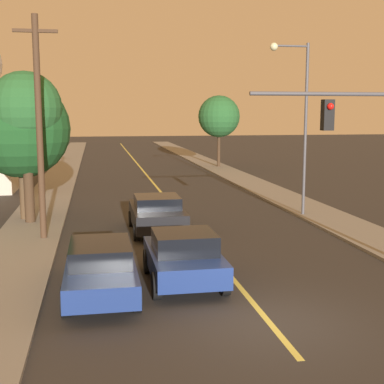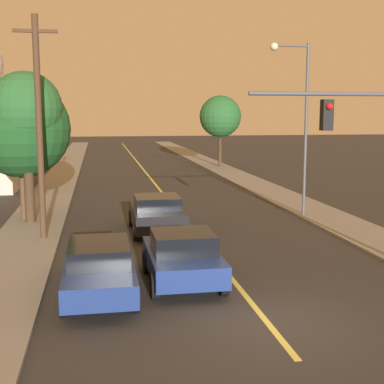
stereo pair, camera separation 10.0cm
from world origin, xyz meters
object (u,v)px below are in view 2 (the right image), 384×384
at_px(utility_pole_left, 39,124).
at_px(car_near_lane_front, 183,257).
at_px(tree_left_near, 21,129).
at_px(tree_right_near, 220,117).
at_px(car_outer_lane_front, 99,266).
at_px(tree_left_far, 26,109).
at_px(car_near_lane_second, 157,213).
at_px(traffic_signal_mast, 375,144).
at_px(streetlamp_right, 298,107).

bearing_deg(utility_pole_left, car_near_lane_front, -53.94).
xyz_separation_m(utility_pole_left, tree_left_near, (-1.19, 3.98, -0.28)).
relative_size(tree_left_near, tree_right_near, 0.99).
xyz_separation_m(car_outer_lane_front, tree_left_far, (-2.95, 9.73, 4.22)).
xyz_separation_m(car_near_lane_second, tree_left_far, (-5.29, 2.51, 4.20)).
distance_m(car_outer_lane_front, traffic_signal_mast, 8.85).
relative_size(car_near_lane_second, tree_left_far, 0.66).
relative_size(car_near_lane_front, car_near_lane_second, 0.90).
relative_size(car_near_lane_front, tree_left_far, 0.60).
xyz_separation_m(streetlamp_right, tree_left_near, (-12.39, 1.17, -0.95)).
relative_size(streetlamp_right, tree_right_near, 1.26).
distance_m(car_near_lane_second, utility_pole_left, 5.76).
xyz_separation_m(streetlamp_right, tree_left_far, (-12.06, 0.35, -0.10)).
distance_m(car_near_lane_second, streetlamp_right, 8.30).
xyz_separation_m(traffic_signal_mast, streetlamp_right, (0.88, 8.63, 1.15)).
xyz_separation_m(traffic_signal_mast, tree_left_near, (-11.51, 9.81, 0.20)).
bearing_deg(tree_right_near, tree_left_near, -123.06).
relative_size(traffic_signal_mast, utility_pole_left, 0.67).
relative_size(car_near_lane_front, tree_left_near, 0.63).
height_order(traffic_signal_mast, tree_left_far, tree_left_far).
distance_m(car_near_lane_front, tree_right_near, 32.79).
bearing_deg(car_outer_lane_front, tree_right_near, 71.55).
height_order(streetlamp_right, tree_right_near, streetlamp_right).
bearing_deg(car_near_lane_front, traffic_signal_mast, 2.52).
bearing_deg(streetlamp_right, traffic_signal_mast, -95.80).
relative_size(car_outer_lane_front, tree_left_far, 0.76).
relative_size(car_near_lane_front, utility_pole_left, 0.47).
xyz_separation_m(tree_left_near, tree_right_near, (13.95, 21.42, 0.37)).
bearing_deg(tree_left_near, car_near_lane_second, -30.70).
distance_m(car_near_lane_second, tree_left_far, 7.20).
xyz_separation_m(car_near_lane_second, car_outer_lane_front, (-2.34, -7.21, -0.02)).
bearing_deg(traffic_signal_mast, car_near_lane_second, 132.30).
bearing_deg(car_near_lane_front, car_outer_lane_front, -168.33).
height_order(car_near_lane_front, tree_right_near, tree_right_near).
bearing_deg(tree_right_near, traffic_signal_mast, -94.46).
distance_m(car_near_lane_front, traffic_signal_mast, 6.68).
bearing_deg(car_outer_lane_front, tree_left_near, 107.26).
height_order(streetlamp_right, utility_pole_left, utility_pole_left).
height_order(traffic_signal_mast, tree_left_near, tree_left_near).
relative_size(traffic_signal_mast, tree_left_near, 0.89).
bearing_deg(tree_left_near, traffic_signal_mast, -40.44).
bearing_deg(tree_right_near, utility_pole_left, -116.67).
xyz_separation_m(car_outer_lane_front, utility_pole_left, (-2.09, 6.57, 3.65)).
distance_m(car_near_lane_front, streetlamp_right, 11.97).
bearing_deg(tree_left_near, utility_pole_left, -73.39).
distance_m(car_near_lane_second, tree_left_near, 7.34).
bearing_deg(traffic_signal_mast, car_near_lane_front, -177.48).
bearing_deg(tree_left_far, car_outer_lane_front, -73.15).
bearing_deg(utility_pole_left, traffic_signal_mast, -29.46).
xyz_separation_m(traffic_signal_mast, tree_left_far, (-11.18, 8.98, 1.05)).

